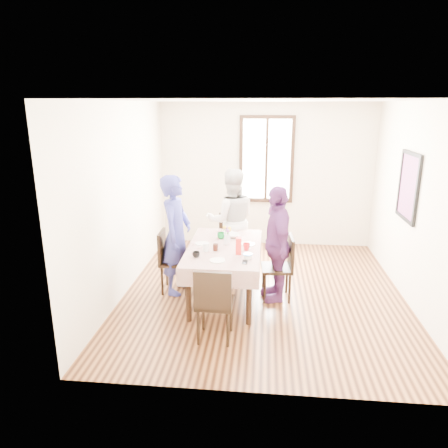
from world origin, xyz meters
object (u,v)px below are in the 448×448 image
Objects in this scene: chair_right at (277,268)px; chair_far at (231,242)px; chair_near at (215,303)px; person_left at (176,235)px; person_far at (231,220)px; dining_table at (224,272)px; person_right at (276,244)px; chair_left at (175,261)px.

chair_right is 1.00× the size of chair_far.
chair_far and chair_near have the same top height.
person_left reaches higher than person_far.
person_left is (-0.71, 0.15, 0.49)m from dining_table.
chair_far is 0.56× the size of person_right.
chair_right is (0.73, 0.05, 0.08)m from dining_table.
chair_far is 1.00× the size of chair_near.
chair_right and chair_near have the same top height.
chair_far is (-0.73, 1.04, 0.00)m from chair_right.
person_left is (-1.44, 0.10, 0.41)m from chair_right.
dining_table is 0.94× the size of person_far.
chair_right is 1.00× the size of chair_near.
chair_left and chair_right have the same top height.
person_left reaches higher than chair_left.
chair_left is 1.46m from chair_right.
chair_left is 1.24m from person_far.
dining_table is 0.98× the size of person_right.
person_far reaches higher than chair_near.
chair_right reaches higher than dining_table.
dining_table is 1.74× the size of chair_far.
person_far is at bearing 88.40° from chair_far.
person_left is at bearing 40.09° from person_far.
chair_near is at bearing 28.71° from chair_left.
person_far is at bearing 139.63° from chair_left.
person_left is 1.43m from person_right.
chair_left is 1.49m from person_right.
chair_right is at bearing -86.66° from person_left.
chair_far is at bearing 90.00° from dining_table.
chair_right is at bearing 58.63° from chair_near.
chair_near is (0.00, -1.09, 0.08)m from dining_table.
chair_far is (0.73, 0.94, 0.00)m from chair_left.
person_right reaches higher than chair_far.
person_left reaches higher than chair_far.
person_left is 1.16m from person_far.
chair_far is at bearing 31.16° from chair_right.
chair_near is (0.00, -2.17, 0.00)m from chair_far.
chair_left is 0.54× the size of person_far.
person_right is (0.71, 0.05, 0.43)m from dining_table.
person_left reaches higher than chair_near.
chair_near is 2.19m from person_far.
chair_far is (0.00, 1.09, 0.08)m from dining_table.
person_far is 1.04× the size of person_right.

